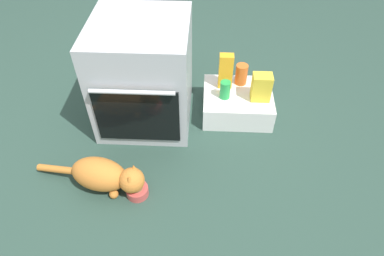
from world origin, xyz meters
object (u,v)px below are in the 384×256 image
object	(u,v)px
pantry_cabinet	(237,103)
juice_carton	(226,71)
oven	(144,74)
food_bowl	(137,190)
cat	(105,175)
soda_can	(225,90)
snack_bag	(261,87)
sauce_jar	(241,74)

from	to	relation	value
pantry_cabinet	juice_carton	distance (m)	0.23
oven	juice_carton	world-z (taller)	oven
food_bowl	juice_carton	size ratio (longest dim) A/B	0.50
food_bowl	cat	world-z (taller)	cat
cat	soda_can	bearing A→B (deg)	56.04
pantry_cabinet	snack_bag	world-z (taller)	snack_bag
snack_bag	juice_carton	world-z (taller)	juice_carton
juice_carton	sauce_jar	world-z (taller)	juice_carton
sauce_jar	soda_can	bearing A→B (deg)	-125.24
pantry_cabinet	sauce_jar	distance (m)	0.19
juice_carton	pantry_cabinet	bearing A→B (deg)	-39.57
oven	snack_bag	bearing A→B (deg)	0.47
food_bowl	pantry_cabinet	bearing A→B (deg)	50.94
cat	food_bowl	bearing A→B (deg)	0.00
pantry_cabinet	soda_can	size ratio (longest dim) A/B	3.77
food_bowl	juice_carton	xyz separation A→B (m)	(0.48, 0.78, 0.25)
food_bowl	juice_carton	distance (m)	0.95
soda_can	oven	bearing A→B (deg)	-179.05
snack_bag	soda_can	bearing A→B (deg)	179.37
snack_bag	sauce_jar	size ratio (longest dim) A/B	1.29
pantry_cabinet	soda_can	world-z (taller)	soda_can
snack_bag	sauce_jar	world-z (taller)	snack_bag
snack_bag	juice_carton	xyz separation A→B (m)	(-0.22, 0.12, 0.03)
food_bowl	juice_carton	world-z (taller)	juice_carton
oven	sauce_jar	distance (m)	0.65
juice_carton	oven	bearing A→B (deg)	-166.12
soda_can	juice_carton	world-z (taller)	juice_carton
snack_bag	juice_carton	bearing A→B (deg)	151.51
sauce_jar	juice_carton	bearing A→B (deg)	-160.26
cat	sauce_jar	distance (m)	1.09
pantry_cabinet	sauce_jar	bearing A→B (deg)	80.32
pantry_cabinet	cat	xyz separation A→B (m)	(-0.74, -0.66, 0.03)
cat	snack_bag	xyz separation A→B (m)	(0.88, 0.62, 0.15)
food_bowl	snack_bag	distance (m)	0.99
oven	sauce_jar	world-z (taller)	oven
cat	juice_carton	size ratio (longest dim) A/B	2.71
food_bowl	snack_bag	bearing A→B (deg)	42.98
snack_bag	juice_carton	distance (m)	0.25
cat	pantry_cabinet	bearing A→B (deg)	54.26
oven	snack_bag	xyz separation A→B (m)	(0.73, 0.01, -0.08)
soda_can	sauce_jar	world-z (taller)	sauce_jar
cat	sauce_jar	world-z (taller)	sauce_jar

